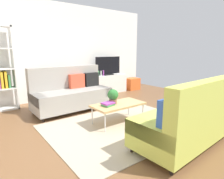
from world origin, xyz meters
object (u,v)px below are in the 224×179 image
at_px(bottle_1, 101,73).
at_px(bottle_2, 103,73).
at_px(couch_green, 189,119).
at_px(storage_trunk, 132,84).
at_px(couch_beige, 71,93).
at_px(tv_console, 108,84).
at_px(bottle_0, 98,73).
at_px(coffee_table, 118,105).
at_px(vase_0, 93,74).
at_px(table_book_0, 108,105).
at_px(potted_plant, 113,96).
at_px(tv, 108,66).

distance_m(bottle_1, bottle_2, 0.10).
height_order(couch_green, storage_trunk, couch_green).
relative_size(couch_beige, bottle_1, 10.89).
relative_size(tv_console, bottle_1, 7.94).
bearing_deg(bottle_0, bottle_2, 0.00).
distance_m(coffee_table, tv_console, 2.89).
bearing_deg(vase_0, table_book_0, -115.36).
distance_m(potted_plant, table_book_0, 0.24).
xyz_separation_m(tv_console, vase_0, (-0.58, 0.05, 0.40)).
relative_size(tv_console, table_book_0, 5.83).
bearing_deg(tv_console, couch_green, -107.49).
xyz_separation_m(tv, bottle_1, (-0.31, -0.02, -0.22)).
bearing_deg(couch_beige, tv_console, -152.45).
distance_m(tv, bottle_0, 0.47).
distance_m(vase_0, bottle_1, 0.28).
height_order(storage_trunk, bottle_1, bottle_1).
bearing_deg(vase_0, storage_trunk, -5.10).
bearing_deg(storage_trunk, bottle_2, 177.38).
height_order(couch_green, bottle_1, couch_green).
bearing_deg(potted_plant, tv_console, 56.29).
height_order(storage_trunk, vase_0, vase_0).
height_order(couch_green, bottle_2, couch_green).
relative_size(coffee_table, bottle_2, 5.81).
distance_m(couch_beige, storage_trunk, 3.15).
distance_m(tv, bottle_1, 0.39).
height_order(couch_green, table_book_0, couch_green).
xyz_separation_m(table_book_0, vase_0, (1.19, 2.51, 0.28)).
bearing_deg(bottle_2, storage_trunk, -2.62).
bearing_deg(bottle_1, coffee_table, -116.29).
bearing_deg(vase_0, tv, -6.88).
height_order(tv, bottle_0, tv).
relative_size(tv_console, bottle_2, 7.39).
xyz_separation_m(table_book_0, bottle_2, (1.56, 2.42, 0.30)).
xyz_separation_m(coffee_table, bottle_2, (1.30, 2.43, 0.34)).
xyz_separation_m(tv_console, storage_trunk, (1.10, -0.10, -0.10)).
relative_size(storage_trunk, vase_0, 3.11).
bearing_deg(bottle_2, tv_console, 10.62).
relative_size(vase_0, bottle_2, 0.88).
bearing_deg(couch_green, bottle_0, 75.27).
distance_m(couch_green, storage_trunk, 4.45).
bearing_deg(coffee_table, vase_0, 69.69).
bearing_deg(vase_0, bottle_1, -18.63).
distance_m(couch_beige, bottle_1, 1.90).
relative_size(potted_plant, bottle_1, 1.74).
height_order(vase_0, bottle_0, bottle_0).
bearing_deg(couch_green, tv, 69.57).
height_order(coffee_table, table_book_0, table_book_0).
height_order(couch_beige, storage_trunk, couch_beige).
xyz_separation_m(tv, potted_plant, (-1.60, -2.38, -0.36)).
distance_m(tv_console, bottle_1, 0.52).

